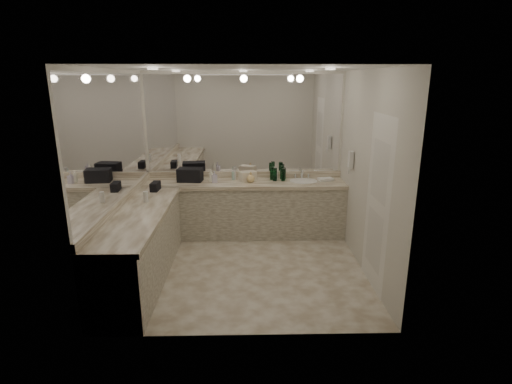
{
  "coord_description": "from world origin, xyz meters",
  "views": [
    {
      "loc": [
        0.05,
        -4.96,
        2.49
      ],
      "look_at": [
        0.17,
        0.4,
        0.95
      ],
      "focal_mm": 28.0,
      "sensor_mm": 36.0,
      "label": 1
    }
  ],
  "objects_px": {
    "hand_towel": "(326,179)",
    "soap_bottle_b": "(214,177)",
    "sink": "(303,181)",
    "wall_phone": "(351,160)",
    "soap_bottle_a": "(211,176)",
    "cream_cosmetic_case": "(248,176)",
    "black_toiletry_bag": "(190,174)",
    "soap_bottle_c": "(251,177)"
  },
  "relations": [
    {
      "from": "wall_phone",
      "to": "soap_bottle_b",
      "type": "distance_m",
      "value": 2.1
    },
    {
      "from": "hand_towel",
      "to": "sink",
      "type": "bearing_deg",
      "value": -174.53
    },
    {
      "from": "cream_cosmetic_case",
      "to": "soap_bottle_b",
      "type": "bearing_deg",
      "value": 168.82
    },
    {
      "from": "soap_bottle_a",
      "to": "soap_bottle_c",
      "type": "bearing_deg",
      "value": -2.31
    },
    {
      "from": "black_toiletry_bag",
      "to": "soap_bottle_a",
      "type": "relative_size",
      "value": 1.89
    },
    {
      "from": "hand_towel",
      "to": "soap_bottle_c",
      "type": "distance_m",
      "value": 1.21
    },
    {
      "from": "black_toiletry_bag",
      "to": "hand_towel",
      "type": "relative_size",
      "value": 1.66
    },
    {
      "from": "soap_bottle_a",
      "to": "soap_bottle_b",
      "type": "bearing_deg",
      "value": -26.46
    },
    {
      "from": "black_toiletry_bag",
      "to": "soap_bottle_a",
      "type": "height_order",
      "value": "black_toiletry_bag"
    },
    {
      "from": "soap_bottle_c",
      "to": "cream_cosmetic_case",
      "type": "bearing_deg",
      "value": 111.47
    },
    {
      "from": "hand_towel",
      "to": "soap_bottle_b",
      "type": "height_order",
      "value": "soap_bottle_b"
    },
    {
      "from": "black_toiletry_bag",
      "to": "soap_bottle_a",
      "type": "xyz_separation_m",
      "value": [
        0.34,
        -0.07,
        -0.01
      ]
    },
    {
      "from": "hand_towel",
      "to": "soap_bottle_b",
      "type": "relative_size",
      "value": 1.24
    },
    {
      "from": "hand_towel",
      "to": "wall_phone",
      "type": "bearing_deg",
      "value": -65.64
    },
    {
      "from": "soap_bottle_a",
      "to": "soap_bottle_b",
      "type": "xyz_separation_m",
      "value": [
        0.05,
        -0.03,
        -0.01
      ]
    },
    {
      "from": "black_toiletry_bag",
      "to": "soap_bottle_b",
      "type": "distance_m",
      "value": 0.4
    },
    {
      "from": "soap_bottle_b",
      "to": "black_toiletry_bag",
      "type": "bearing_deg",
      "value": 166.61
    },
    {
      "from": "cream_cosmetic_case",
      "to": "soap_bottle_a",
      "type": "xyz_separation_m",
      "value": [
        -0.58,
        -0.1,
        0.03
      ]
    },
    {
      "from": "sink",
      "to": "hand_towel",
      "type": "xyz_separation_m",
      "value": [
        0.36,
        0.03,
        0.02
      ]
    },
    {
      "from": "cream_cosmetic_case",
      "to": "hand_towel",
      "type": "xyz_separation_m",
      "value": [
        1.26,
        -0.04,
        -0.05
      ]
    },
    {
      "from": "sink",
      "to": "black_toiletry_bag",
      "type": "relative_size",
      "value": 1.15
    },
    {
      "from": "wall_phone",
      "to": "soap_bottle_b",
      "type": "relative_size",
      "value": 1.29
    },
    {
      "from": "soap_bottle_a",
      "to": "soap_bottle_c",
      "type": "distance_m",
      "value": 0.63
    },
    {
      "from": "black_toiletry_bag",
      "to": "cream_cosmetic_case",
      "type": "distance_m",
      "value": 0.92
    },
    {
      "from": "sink",
      "to": "wall_phone",
      "type": "xyz_separation_m",
      "value": [
        0.61,
        -0.5,
        0.46
      ]
    },
    {
      "from": "wall_phone",
      "to": "cream_cosmetic_case",
      "type": "distance_m",
      "value": 1.65
    },
    {
      "from": "wall_phone",
      "to": "soap_bottle_b",
      "type": "height_order",
      "value": "wall_phone"
    },
    {
      "from": "soap_bottle_a",
      "to": "soap_bottle_b",
      "type": "height_order",
      "value": "soap_bottle_a"
    },
    {
      "from": "hand_towel",
      "to": "soap_bottle_c",
      "type": "height_order",
      "value": "soap_bottle_c"
    },
    {
      "from": "hand_towel",
      "to": "soap_bottle_a",
      "type": "xyz_separation_m",
      "value": [
        -1.83,
        -0.06,
        0.08
      ]
    },
    {
      "from": "sink",
      "to": "soap_bottle_c",
      "type": "distance_m",
      "value": 0.85
    },
    {
      "from": "black_toiletry_bag",
      "to": "soap_bottle_c",
      "type": "bearing_deg",
      "value": -5.46
    },
    {
      "from": "sink",
      "to": "black_toiletry_bag",
      "type": "xyz_separation_m",
      "value": [
        -1.81,
        0.04,
        0.11
      ]
    },
    {
      "from": "wall_phone",
      "to": "soap_bottle_c",
      "type": "relative_size",
      "value": 1.44
    },
    {
      "from": "cream_cosmetic_case",
      "to": "soap_bottle_c",
      "type": "bearing_deg",
      "value": -92.9
    },
    {
      "from": "wall_phone",
      "to": "black_toiletry_bag",
      "type": "distance_m",
      "value": 2.5
    },
    {
      "from": "black_toiletry_bag",
      "to": "cream_cosmetic_case",
      "type": "xyz_separation_m",
      "value": [
        0.92,
        0.03,
        -0.04
      ]
    },
    {
      "from": "wall_phone",
      "to": "hand_towel",
      "type": "xyz_separation_m",
      "value": [
        -0.24,
        0.53,
        -0.43
      ]
    },
    {
      "from": "black_toiletry_bag",
      "to": "hand_towel",
      "type": "bearing_deg",
      "value": -0.21
    },
    {
      "from": "hand_towel",
      "to": "soap_bottle_a",
      "type": "relative_size",
      "value": 1.14
    },
    {
      "from": "wall_phone",
      "to": "soap_bottle_a",
      "type": "xyz_separation_m",
      "value": [
        -2.08,
        0.48,
        -0.35
      ]
    },
    {
      "from": "black_toiletry_bag",
      "to": "hand_towel",
      "type": "xyz_separation_m",
      "value": [
        2.17,
        -0.01,
        -0.09
      ]
    }
  ]
}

